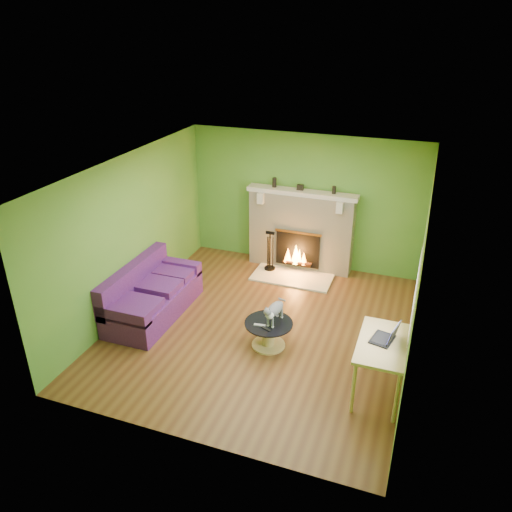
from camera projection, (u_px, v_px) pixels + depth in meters
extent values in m
plane|color=#5A3419|center=(261.00, 328.00, 7.97)|extent=(5.00, 5.00, 0.00)
plane|color=white|center=(261.00, 169.00, 6.84)|extent=(5.00, 5.00, 0.00)
plane|color=#4D8F2E|center=(304.00, 201.00, 9.52)|extent=(5.00, 0.00, 5.00)
plane|color=#4D8F2E|center=(183.00, 350.00, 5.29)|extent=(5.00, 0.00, 5.00)
plane|color=#4D8F2E|center=(131.00, 234.00, 8.10)|extent=(0.00, 5.00, 5.00)
plane|color=#4D8F2E|center=(418.00, 279.00, 6.72)|extent=(0.00, 5.00, 5.00)
plane|color=silver|center=(416.00, 294.00, 5.85)|extent=(0.00, 1.20, 1.20)
plane|color=white|center=(415.00, 294.00, 5.85)|extent=(0.00, 1.06, 1.06)
cube|color=beige|center=(301.00, 231.00, 9.62)|extent=(2.00, 0.35, 1.50)
cube|color=black|center=(298.00, 250.00, 9.59)|extent=(0.85, 0.03, 0.68)
cube|color=#C98932|center=(298.00, 233.00, 9.43)|extent=(0.91, 0.02, 0.04)
cylinder|color=black|center=(297.00, 264.00, 9.68)|extent=(0.55, 0.07, 0.07)
cube|color=beige|center=(302.00, 193.00, 9.25)|extent=(2.10, 0.28, 0.08)
cube|color=beige|center=(261.00, 198.00, 9.38)|extent=(0.12, 0.10, 0.20)
cube|color=beige|center=(340.00, 208.00, 8.92)|extent=(0.12, 0.10, 0.20)
cube|color=#ECE3C3|center=(292.00, 277.00, 9.49)|extent=(1.50, 0.75, 0.03)
cube|color=beige|center=(302.00, 193.00, 9.25)|extent=(2.10, 0.28, 0.08)
cube|color=#3E1758|center=(154.00, 303.00, 8.25)|extent=(0.86, 1.91, 0.43)
cube|color=#3E1758|center=(133.00, 279.00, 8.20)|extent=(0.20, 1.91, 0.54)
cube|color=#3E1758|center=(123.00, 315.00, 7.41)|extent=(0.86, 0.20, 0.22)
cube|color=#3E1758|center=(178.00, 266.00, 8.86)|extent=(0.86, 0.20, 0.22)
cube|color=#3E1758|center=(137.00, 305.00, 7.66)|extent=(0.69, 0.51, 0.12)
cube|color=#3E1758|center=(158.00, 286.00, 8.20)|extent=(0.69, 0.51, 0.12)
cube|color=#3E1758|center=(174.00, 272.00, 8.66)|extent=(0.69, 0.51, 0.12)
cylinder|color=#D8B074|center=(268.00, 345.00, 7.54)|extent=(0.51, 0.51, 0.03)
cylinder|color=#D8B074|center=(269.00, 334.00, 7.46)|extent=(0.18, 0.18, 0.35)
cylinder|color=black|center=(269.00, 323.00, 7.37)|extent=(0.72, 0.72, 0.02)
cube|color=#D8B074|center=(383.00, 344.00, 6.28)|extent=(0.62, 1.07, 0.04)
cylinder|color=#D8B074|center=(353.00, 388.00, 6.12)|extent=(0.05, 0.05, 0.75)
cylinder|color=#D8B074|center=(396.00, 398.00, 5.96)|extent=(0.05, 0.05, 0.75)
cylinder|color=#D8B074|center=(365.00, 344.00, 6.94)|extent=(0.05, 0.05, 0.75)
cylinder|color=#D8B074|center=(404.00, 352.00, 6.78)|extent=(0.05, 0.05, 0.75)
cube|color=#98989A|center=(260.00, 325.00, 7.29)|extent=(0.17, 0.07, 0.02)
cube|color=black|center=(266.00, 329.00, 7.20)|extent=(0.16, 0.10, 0.02)
cylinder|color=black|center=(274.00, 182.00, 9.39)|extent=(0.08, 0.08, 0.18)
cylinder|color=black|center=(334.00, 190.00, 9.04)|extent=(0.07, 0.07, 0.14)
cube|color=black|center=(300.00, 187.00, 9.25)|extent=(0.12, 0.08, 0.10)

